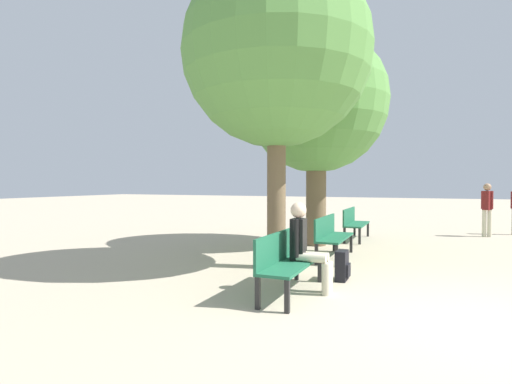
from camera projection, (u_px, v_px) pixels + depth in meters
ground_plane at (468, 323)px, 4.51m from camera, size 80.00×80.00×0.00m
bench_row_0 at (286, 258)px, 5.72m from camera, size 0.48×1.75×0.88m
bench_row_1 at (331, 234)px, 8.45m from camera, size 0.48×1.75×0.88m
bench_row_2 at (354, 221)px, 11.18m from camera, size 0.48×1.75×0.88m
tree_row_0 at (277, 54)px, 7.37m from camera, size 3.51×3.51×5.76m
tree_row_1 at (316, 103)px, 10.11m from camera, size 3.59×3.59×5.45m
person_seated at (306, 244)px, 5.81m from camera, size 0.61×0.35×1.30m
backpack at (342, 266)px, 6.49m from camera, size 0.21×0.35×0.49m
pedestrian_mid at (487, 206)px, 11.74m from camera, size 0.32×0.28×1.58m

